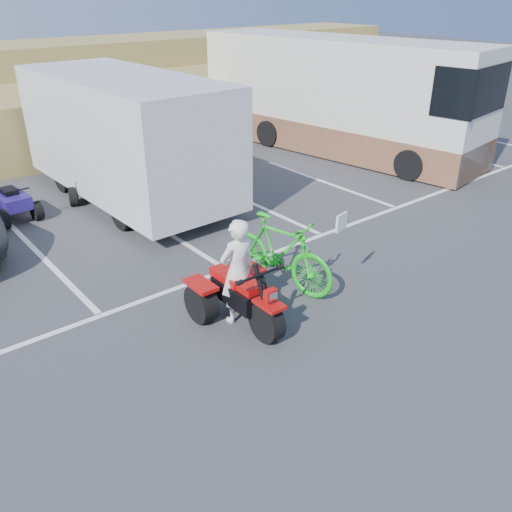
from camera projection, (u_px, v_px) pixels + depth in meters
ground at (310, 322)px, 9.22m from camera, size 100.00×100.00×0.00m
parking_stripes at (215, 232)px, 12.53m from camera, size 28.00×5.16×0.01m
grass_embankment at (11, 100)px, 19.36m from camera, size 40.00×8.50×3.10m
red_trike_atv at (244, 323)px, 9.20m from camera, size 1.36×1.80×1.16m
rider at (238, 271)px, 8.89m from camera, size 0.68×0.45×1.85m
green_dirt_bike at (280, 252)px, 10.02m from camera, size 1.16×2.42×1.40m
cargo_trailer at (126, 134)px, 13.79m from camera, size 2.91×6.89×3.18m
rv_motorhome at (337, 104)px, 18.14m from camera, size 3.98×10.24×3.59m
quad_atv_blue at (15, 219)px, 13.28m from camera, size 1.09×1.41×0.88m
quad_atv_green at (92, 198)px, 14.58m from camera, size 1.52×1.72×0.93m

